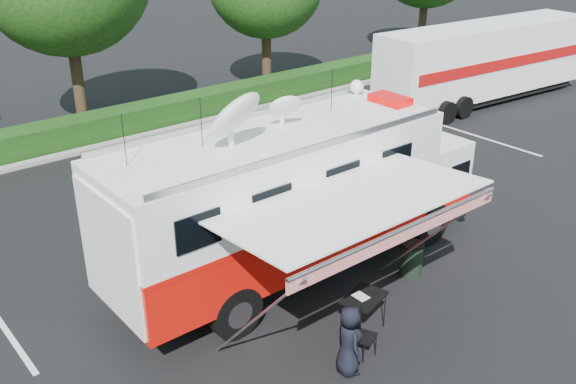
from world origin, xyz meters
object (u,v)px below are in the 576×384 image
at_px(trash_bin, 412,259).
at_px(semi_trailer, 484,61).
at_px(folding_table, 364,298).
at_px(command_truck, 299,195).

height_order(trash_bin, semi_trailer, semi_trailer).
xyz_separation_m(folding_table, semi_trailer, (16.05, 8.44, 1.04)).
relative_size(folding_table, semi_trailer, 0.10).
distance_m(command_truck, semi_trailer, 16.58).
distance_m(folding_table, semi_trailer, 18.17).
bearing_deg(semi_trailer, folding_table, -152.26).
xyz_separation_m(trash_bin, semi_trailer, (13.57, 7.65, 1.38)).
height_order(command_truck, semi_trailer, command_truck).
distance_m(command_truck, trash_bin, 3.19).
bearing_deg(command_truck, trash_bin, -44.08).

